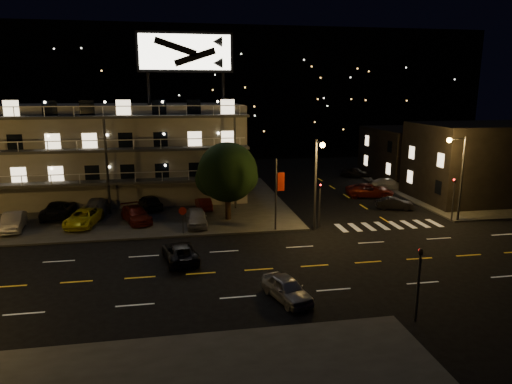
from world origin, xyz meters
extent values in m
plane|color=black|center=(0.00, 0.00, 0.00)|extent=(140.00, 140.00, 0.00)
cube|color=#333431|center=(-14.00, 20.00, 0.07)|extent=(44.00, 24.00, 0.15)
cube|color=#333431|center=(30.00, 20.00, 0.07)|extent=(16.00, 24.00, 0.15)
cube|color=#9D9689|center=(-10.00, 24.00, 5.00)|extent=(28.00, 12.00, 10.00)
cube|color=#9D9689|center=(-10.00, 24.00, 10.25)|extent=(28.00, 12.00, 0.50)
cube|color=#333431|center=(-10.00, 17.10, 3.15)|extent=(28.00, 1.80, 0.25)
cube|color=#333431|center=(-10.00, 17.10, 6.35)|extent=(28.00, 1.80, 0.25)
cube|color=#333431|center=(-10.00, 17.10, 9.55)|extent=(28.00, 1.80, 0.25)
cylinder|color=black|center=(-6.00, 22.00, 12.25)|extent=(0.36, 0.36, 3.50)
cylinder|color=black|center=(2.00, 22.00, 12.25)|extent=(0.36, 0.36, 3.50)
cube|color=black|center=(-2.00, 22.00, 16.00)|extent=(10.20, 0.50, 4.20)
cube|color=beige|center=(-2.00, 21.70, 16.00)|extent=(9.60, 0.06, 3.60)
cube|color=black|center=(30.00, 16.00, 4.25)|extent=(14.00, 10.00, 8.50)
cube|color=black|center=(30.00, 28.00, 3.50)|extent=(14.00, 12.00, 7.00)
cube|color=black|center=(0.00, 70.00, 12.00)|extent=(120.00, 20.00, 24.00)
cylinder|color=#2D2D30|center=(8.50, 8.30, 4.00)|extent=(0.20, 0.20, 8.00)
cylinder|color=#2D2D30|center=(8.50, 7.50, 7.80)|extent=(0.12, 1.80, 0.12)
sphere|color=#FFB03F|center=(8.50, 6.70, 7.70)|extent=(0.44, 0.44, 0.44)
cylinder|color=#2D2D30|center=(22.50, 8.30, 4.00)|extent=(0.20, 0.20, 8.00)
cylinder|color=#2D2D30|center=(21.70, 8.30, 7.80)|extent=(1.80, 0.12, 0.12)
sphere|color=#FFB03F|center=(20.90, 8.30, 7.70)|extent=(0.44, 0.44, 0.44)
cylinder|color=#2D2D30|center=(9.00, 8.50, 1.80)|extent=(0.14, 0.14, 3.60)
imported|color=black|center=(9.00, 8.50, 4.10)|extent=(0.20, 0.16, 1.00)
sphere|color=#FF0C0C|center=(9.00, 8.38, 4.00)|extent=(0.14, 0.14, 0.14)
cylinder|color=#2D2D30|center=(9.00, -8.50, 1.80)|extent=(0.14, 0.14, 3.60)
imported|color=black|center=(9.00, -8.50, 4.10)|extent=(0.20, 0.16, 1.00)
sphere|color=#FF0C0C|center=(9.00, -8.38, 4.00)|extent=(0.14, 0.14, 0.14)
cylinder|color=#2D2D30|center=(22.00, 8.50, 1.80)|extent=(0.14, 0.14, 3.60)
imported|color=black|center=(22.00, 8.50, 4.10)|extent=(0.16, 0.20, 1.00)
sphere|color=#FF0C0C|center=(21.88, 8.50, 4.00)|extent=(0.14, 0.14, 0.14)
cylinder|color=#2D2D30|center=(5.00, 8.40, 3.20)|extent=(0.16, 0.16, 6.40)
cube|color=#A31B0B|center=(5.45, 8.40, 4.40)|extent=(0.60, 0.04, 1.60)
cylinder|color=#2D2D30|center=(-3.00, 8.60, 1.10)|extent=(0.08, 0.08, 2.20)
cylinder|color=#A31B0B|center=(-3.00, 8.55, 2.15)|extent=(0.91, 0.04, 0.91)
cylinder|color=black|center=(1.28, 12.38, 1.44)|extent=(0.54, 0.54, 2.57)
sphere|color=black|center=(1.28, 12.38, 4.65)|extent=(5.58, 5.58, 5.58)
sphere|color=black|center=(-0.01, 12.81, 4.01)|extent=(3.43, 3.43, 3.43)
sphere|color=black|center=(2.46, 11.95, 4.23)|extent=(3.22, 3.22, 3.22)
imported|color=#939399|center=(-17.57, 12.12, 0.90)|extent=(2.23, 4.75, 1.51)
imported|color=yellow|center=(-11.83, 12.55, 0.86)|extent=(3.16, 5.43, 1.42)
imported|color=#5C150D|center=(-7.21, 12.90, 0.85)|extent=(3.51, 5.24, 1.41)
imported|color=#939399|center=(-1.76, 10.82, 0.91)|extent=(1.84, 4.50, 1.53)
imported|color=black|center=(-14.70, 15.99, 0.92)|extent=(2.65, 5.57, 1.53)
imported|color=#939399|center=(-11.27, 16.97, 0.90)|extent=(2.26, 5.26, 1.51)
imported|color=black|center=(-6.27, 17.40, 0.91)|extent=(3.28, 4.81, 1.52)
imported|color=#5C150D|center=(-0.79, 16.32, 0.76)|extent=(1.67, 3.81, 1.22)
imported|color=black|center=(18.70, 13.45, 0.62)|extent=(3.98, 2.39, 1.24)
imported|color=#5C150D|center=(18.50, 19.25, 0.76)|extent=(5.86, 3.66, 1.51)
imported|color=#939399|center=(22.48, 22.41, 0.70)|extent=(5.19, 3.29, 1.40)
imported|color=black|center=(21.51, 31.02, 0.71)|extent=(4.49, 3.27, 1.42)
imported|color=#939399|center=(2.81, -4.77, 0.69)|extent=(2.76, 4.33, 1.37)
imported|color=black|center=(-3.34, 2.66, 0.65)|extent=(2.92, 5.00, 1.31)
camera|label=1|loc=(-3.29, -29.05, 12.18)|focal=32.00mm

